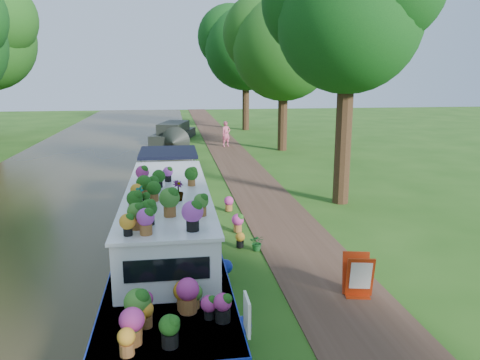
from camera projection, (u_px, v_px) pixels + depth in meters
name	position (u px, v px, depth m)	size (l,w,h in m)	color
ground	(249.00, 236.00, 13.34)	(100.00, 100.00, 0.00)	#234F13
canal_water	(28.00, 246.00, 12.50)	(10.00, 100.00, 0.02)	#2C2513
towpath	(290.00, 233.00, 13.51)	(2.20, 100.00, 0.03)	#452D20
plant_boat	(169.00, 231.00, 11.09)	(2.29, 13.52, 2.30)	silver
tree_near_overhang	(348.00, 9.00, 15.38)	(5.52, 5.28, 8.99)	#301D10
tree_near_mid	(284.00, 40.00, 27.12)	(6.90, 6.60, 9.40)	#301D10
tree_near_far	(246.00, 42.00, 37.54)	(7.59, 7.26, 10.30)	#301D10
second_boat	(174.00, 133.00, 32.27)	(3.33, 6.95, 1.28)	black
sandwich_board	(358.00, 277.00, 9.58)	(0.58, 0.54, 0.88)	#AA2A0C
pedestrian_pink	(226.00, 134.00, 29.58)	(0.58, 0.38, 1.60)	#D55880
verge_plant	(257.00, 242.00, 12.17)	(0.39, 0.34, 0.44)	#1D6325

